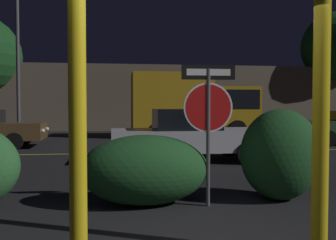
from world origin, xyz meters
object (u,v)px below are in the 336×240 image
at_px(passing_car_2, 190,135).
at_px(delivery_truck, 194,103).
at_px(hedge_bush_2, 145,170).
at_px(yellow_pole_left, 77,95).
at_px(hedge_bush_3, 280,155).
at_px(stop_sign, 208,108).
at_px(tree_1, 336,47).
at_px(yellow_pole_right, 321,118).
at_px(street_lamp, 18,36).

bearing_deg(passing_car_2, delivery_truck, 166.55).
distance_m(passing_car_2, delivery_truck, 8.17).
bearing_deg(hedge_bush_2, yellow_pole_left, -105.97).
distance_m(hedge_bush_2, hedge_bush_3, 2.20).
height_order(stop_sign, delivery_truck, delivery_truck).
bearing_deg(tree_1, yellow_pole_right, -122.08).
distance_m(yellow_pole_right, tree_1, 23.43).
bearing_deg(delivery_truck, yellow_pole_right, -7.20).
bearing_deg(hedge_bush_2, tree_1, 51.40).
relative_size(yellow_pole_right, tree_1, 0.37).
distance_m(hedge_bush_2, street_lamp, 13.69).
height_order(delivery_truck, street_lamp, street_lamp).
height_order(yellow_pole_right, hedge_bush_3, yellow_pole_right).
bearing_deg(delivery_truck, street_lamp, -89.21).
xyz_separation_m(hedge_bush_3, tree_1, (11.68, 17.35, 4.64)).
distance_m(yellow_pole_left, street_lamp, 15.54).
xyz_separation_m(passing_car_2, tree_1, (12.32, 13.00, 4.67)).
relative_size(passing_car_2, delivery_truck, 0.73).
height_order(yellow_pole_left, hedge_bush_2, yellow_pole_left).
height_order(hedge_bush_2, delivery_truck, delivery_truck).
bearing_deg(tree_1, hedge_bush_2, -128.60).
height_order(passing_car_2, delivery_truck, delivery_truck).
distance_m(hedge_bush_3, tree_1, 21.42).
distance_m(stop_sign, yellow_pole_left, 2.89).
relative_size(stop_sign, hedge_bush_2, 1.08).
bearing_deg(yellow_pole_left, passing_car_2, 71.82).
xyz_separation_m(yellow_pole_left, passing_car_2, (2.27, 6.91, -0.91)).
distance_m(yellow_pole_left, passing_car_2, 7.33).
bearing_deg(passing_car_2, yellow_pole_left, -19.08).
xyz_separation_m(yellow_pole_left, tree_1, (14.59, 19.92, 3.76)).
bearing_deg(hedge_bush_3, yellow_pole_right, -104.86).
bearing_deg(passing_car_2, yellow_pole_right, -0.39).
bearing_deg(yellow_pole_right, passing_car_2, 90.51).
bearing_deg(tree_1, street_lamp, -164.35).
distance_m(stop_sign, street_lamp, 13.98).
height_order(hedge_bush_3, passing_car_2, hedge_bush_3).
bearing_deg(stop_sign, hedge_bush_2, 169.44).
xyz_separation_m(yellow_pole_right, hedge_bush_2, (-1.60, 2.20, -0.86)).
height_order(hedge_bush_3, street_lamp, street_lamp).
height_order(stop_sign, hedge_bush_2, stop_sign).
bearing_deg(stop_sign, passing_car_2, 83.57).
xyz_separation_m(hedge_bush_3, street_lamp, (-7.09, 12.09, 3.92)).
relative_size(hedge_bush_3, tree_1, 0.19).
distance_m(hedge_bush_2, passing_car_2, 4.63).
bearing_deg(street_lamp, hedge_bush_2, -67.98).
bearing_deg(hedge_bush_3, yellow_pole_left, -138.63).
bearing_deg(stop_sign, yellow_pole_left, -124.34).
relative_size(yellow_pole_right, street_lamp, 0.41).
distance_m(delivery_truck, street_lamp, 8.74).
xyz_separation_m(yellow_pole_left, hedge_bush_2, (0.73, 2.55, -1.07)).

